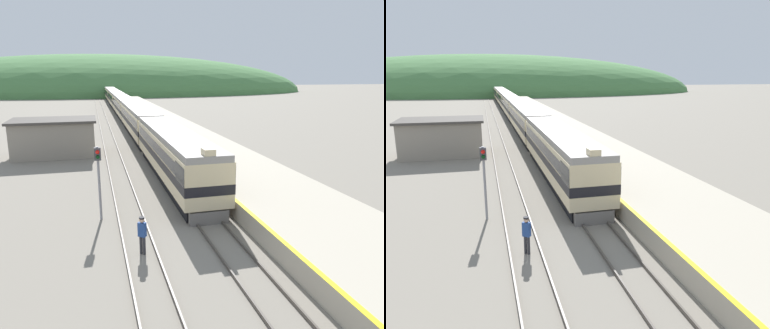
{
  "view_description": "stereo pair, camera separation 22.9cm",
  "coord_description": "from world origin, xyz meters",
  "views": [
    {
      "loc": [
        -5.96,
        -1.2,
        8.21
      ],
      "look_at": [
        0.27,
        22.15,
        2.31
      ],
      "focal_mm": 35.0,
      "sensor_mm": 36.0,
      "label": 1
    },
    {
      "loc": [
        -5.74,
        -1.26,
        8.21
      ],
      "look_at": [
        0.27,
        22.15,
        2.31
      ],
      "focal_mm": 35.0,
      "sensor_mm": 36.0,
      "label": 2
    }
  ],
  "objects": [
    {
      "name": "track_main",
      "position": [
        0.0,
        70.0,
        0.08
      ],
      "size": [
        1.52,
        180.0,
        0.16
      ],
      "color": "#4C443D",
      "rests_on": "ground"
    },
    {
      "name": "track_siding",
      "position": [
        -4.15,
        70.0,
        0.08
      ],
      "size": [
        1.52,
        180.0,
        0.16
      ],
      "color": "#4C443D",
      "rests_on": "ground"
    },
    {
      "name": "platform",
      "position": [
        5.09,
        50.0,
        0.54
      ],
      "size": [
        6.9,
        140.0,
        1.1
      ],
      "color": "#B2A893",
      "rests_on": "ground"
    },
    {
      "name": "distant_hills",
      "position": [
        0.0,
        166.98,
        0.0
      ],
      "size": [
        180.56,
        81.25,
        32.16
      ],
      "color": "#477A42",
      "rests_on": "ground"
    },
    {
      "name": "station_shed",
      "position": [
        -9.79,
        38.69,
        1.88
      ],
      "size": [
        8.34,
        5.46,
        3.73
      ],
      "color": "gray",
      "rests_on": "ground"
    },
    {
      "name": "express_train_lead_car",
      "position": [
        0.0,
        26.8,
        2.13
      ],
      "size": [
        2.94,
        19.55,
        4.26
      ],
      "color": "black",
      "rests_on": "ground"
    },
    {
      "name": "carriage_second",
      "position": [
        0.0,
        48.66,
        2.12
      ],
      "size": [
        2.93,
        21.95,
        3.9
      ],
      "color": "black",
      "rests_on": "ground"
    },
    {
      "name": "carriage_third",
      "position": [
        0.0,
        71.49,
        2.12
      ],
      "size": [
        2.93,
        21.95,
        3.9
      ],
      "color": "black",
      "rests_on": "ground"
    },
    {
      "name": "carriage_fourth",
      "position": [
        0.0,
        94.33,
        2.12
      ],
      "size": [
        2.93,
        21.95,
        3.9
      ],
      "color": "black",
      "rests_on": "ground"
    },
    {
      "name": "carriage_fifth",
      "position": [
        0.0,
        117.16,
        2.12
      ],
      "size": [
        2.93,
        21.95,
        3.9
      ],
      "color": "black",
      "rests_on": "ground"
    },
    {
      "name": "signal_post_siding",
      "position": [
        -5.81,
        19.66,
        3.05
      ],
      "size": [
        0.36,
        0.42,
        4.28
      ],
      "color": "gray",
      "rests_on": "ground"
    },
    {
      "name": "track_worker",
      "position": [
        -4.06,
        14.84,
        1.05
      ],
      "size": [
        0.42,
        0.4,
        1.83
      ],
      "color": "#2D2D33",
      "rests_on": "ground"
    }
  ]
}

